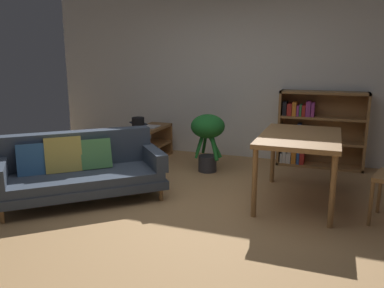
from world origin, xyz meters
TOP-DOWN VIEW (x-y plane):
  - ground_plane at (0.00, 0.00)m, footprint 8.16×8.16m
  - back_wall_panel at (0.00, 2.70)m, footprint 6.80×0.10m
  - fabric_couch at (-1.29, 0.09)m, footprint 1.89×1.83m
  - media_console at (-1.31, 1.82)m, footprint 0.39×1.18m
  - open_laptop at (-1.36, 1.93)m, footprint 0.43×0.30m
  - desk_speaker at (-1.28, 1.52)m, footprint 0.18×0.18m
  - potted_floor_plant at (-0.23, 1.64)m, footprint 0.48×0.48m
  - dining_table at (1.10, 0.87)m, footprint 0.85×1.31m
  - bookshelf at (1.18, 2.51)m, footprint 1.25×0.34m

SIDE VIEW (x-z plane):
  - ground_plane at x=0.00m, z-range 0.00..0.00m
  - media_console at x=-1.31m, z-range -0.01..0.53m
  - fabric_couch at x=-1.29m, z-range -0.02..0.74m
  - bookshelf at x=1.18m, z-range -0.01..1.12m
  - open_laptop at x=-1.36m, z-range 0.51..0.60m
  - potted_floor_plant at x=-0.23m, z-range 0.15..0.98m
  - desk_speaker at x=-1.28m, z-range 0.53..0.75m
  - dining_table at x=1.10m, z-range 0.31..1.09m
  - back_wall_panel at x=0.00m, z-range 0.00..2.70m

